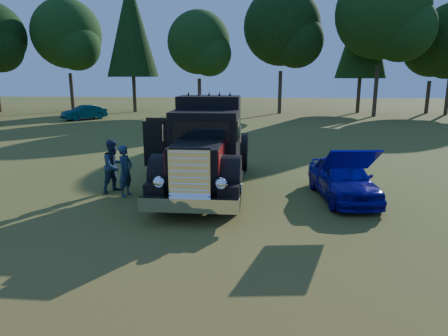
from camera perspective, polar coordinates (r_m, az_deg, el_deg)
ground at (r=11.44m, az=-5.54°, el=-5.66°), size 120.00×120.00×0.00m
treeline at (r=38.49m, az=3.06°, el=19.12°), size 72.10×24.04×13.84m
diamond_t_truck at (r=12.92m, az=-2.58°, el=2.42°), size 3.38×7.16×3.00m
hotrod_coupe at (r=12.57m, az=16.62°, el=-1.44°), size 1.90×4.13×1.89m
spectator_near at (r=12.66m, az=-13.89°, el=-0.41°), size 0.50×0.65×1.59m
spectator_far at (r=13.19m, az=-15.44°, el=0.29°), size 0.99×1.05×1.71m
distant_teal_car at (r=36.52m, az=-19.33°, el=7.50°), size 3.41×3.64×1.22m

